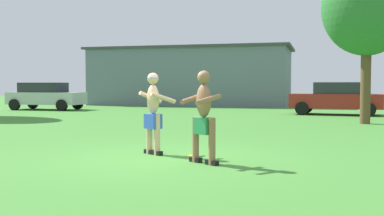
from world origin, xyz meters
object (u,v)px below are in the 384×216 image
object	(u,v)px
car_silver_near_post	(46,96)
tree_behind_players	(367,7)
player_in_green	(203,115)
player_with_cap	(153,109)
frisbee	(192,156)
car_red_mid_lot	(337,98)

from	to	relation	value
car_silver_near_post	tree_behind_players	world-z (taller)	tree_behind_players
player_in_green	tree_behind_players	size ratio (longest dim) A/B	0.28
player_with_cap	player_in_green	bearing A→B (deg)	-32.40
frisbee	car_silver_near_post	distance (m)	19.48
player_in_green	car_silver_near_post	world-z (taller)	player_in_green
player_in_green	frisbee	xyz separation A→B (m)	(-0.41, 0.71, -0.91)
car_silver_near_post	car_red_mid_lot	bearing A→B (deg)	-0.41
player_with_cap	frisbee	distance (m)	1.30
player_with_cap	tree_behind_players	world-z (taller)	tree_behind_players
car_silver_near_post	player_in_green	bearing A→B (deg)	-49.10
car_silver_near_post	car_red_mid_lot	size ratio (longest dim) A/B	0.97
frisbee	car_red_mid_lot	world-z (taller)	car_red_mid_lot
car_red_mid_lot	tree_behind_players	bearing A→B (deg)	-80.85
car_red_mid_lot	frisbee	bearing A→B (deg)	-103.03
player_in_green	car_red_mid_lot	bearing A→B (deg)	79.03
player_with_cap	car_silver_near_post	bearing A→B (deg)	129.55
frisbee	car_silver_near_post	world-z (taller)	car_silver_near_post
tree_behind_players	frisbee	bearing A→B (deg)	-114.00
car_red_mid_lot	player_in_green	bearing A→B (deg)	-100.97
car_silver_near_post	player_with_cap	bearing A→B (deg)	-50.45
player_with_cap	tree_behind_players	bearing A→B (deg)	61.34
player_with_cap	car_red_mid_lot	bearing A→B (deg)	73.56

